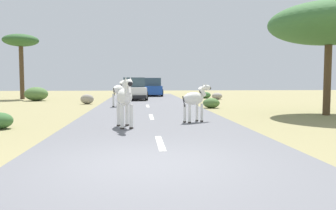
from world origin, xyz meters
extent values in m
plane|color=#8E8456|center=(0.00, 0.00, 0.00)|extent=(90.00, 90.00, 0.00)
cube|color=slate|center=(0.45, 0.00, 0.03)|extent=(6.00, 64.00, 0.05)
cube|color=silver|center=(0.45, 2.00, 0.05)|extent=(0.16, 2.00, 0.01)
cube|color=silver|center=(0.45, 8.00, 0.05)|extent=(0.16, 2.00, 0.01)
cube|color=silver|center=(0.45, 14.00, 0.05)|extent=(0.16, 2.00, 0.01)
cube|color=silver|center=(0.45, 20.00, 0.05)|extent=(0.16, 2.00, 0.01)
cube|color=silver|center=(0.45, 26.00, 0.05)|extent=(0.16, 2.00, 0.01)
ellipsoid|color=silver|center=(-0.54, 4.89, 1.06)|extent=(0.69, 1.22, 0.54)
cylinder|color=silver|center=(-0.60, 4.49, 0.44)|extent=(0.14, 0.14, 0.78)
cylinder|color=#28231E|center=(-0.60, 4.49, 0.08)|extent=(0.16, 0.16, 0.05)
cylinder|color=silver|center=(-0.32, 4.56, 0.44)|extent=(0.14, 0.14, 0.78)
cylinder|color=#28231E|center=(-0.32, 4.56, 0.08)|extent=(0.16, 0.16, 0.05)
cylinder|color=silver|center=(-0.76, 5.23, 0.44)|extent=(0.14, 0.14, 0.78)
cylinder|color=#28231E|center=(-0.76, 5.23, 0.08)|extent=(0.16, 0.16, 0.05)
cylinder|color=silver|center=(-0.47, 5.29, 0.44)|extent=(0.14, 0.14, 0.78)
cylinder|color=#28231E|center=(-0.47, 5.29, 0.08)|extent=(0.16, 0.16, 0.05)
cylinder|color=silver|center=(-0.42, 4.35, 1.34)|extent=(0.29, 0.44, 0.46)
cube|color=black|center=(-0.42, 4.35, 1.43)|extent=(0.12, 0.38, 0.32)
ellipsoid|color=silver|center=(-0.36, 4.09, 1.51)|extent=(0.31, 0.53, 0.25)
ellipsoid|color=black|center=(-0.32, 3.90, 1.49)|extent=(0.18, 0.20, 0.15)
cone|color=silver|center=(-0.46, 4.20, 1.64)|extent=(0.11, 0.11, 0.15)
cone|color=silver|center=(-0.32, 4.23, 1.64)|extent=(0.11, 0.11, 0.15)
cylinder|color=black|center=(-0.66, 5.45, 0.96)|extent=(0.07, 0.17, 0.46)
ellipsoid|color=silver|center=(-1.27, 13.85, 1.04)|extent=(0.84, 1.21, 0.53)
cylinder|color=silver|center=(-1.00, 14.14, 0.43)|extent=(0.15, 0.15, 0.76)
cylinder|color=#28231E|center=(-1.00, 14.14, 0.08)|extent=(0.17, 0.17, 0.05)
cylinder|color=silver|center=(-1.27, 14.24, 0.43)|extent=(0.15, 0.15, 0.76)
cylinder|color=#28231E|center=(-1.27, 14.24, 0.08)|extent=(0.17, 0.17, 0.05)
cylinder|color=silver|center=(-1.28, 13.46, 0.43)|extent=(0.15, 0.15, 0.76)
cylinder|color=#28231E|center=(-1.28, 13.46, 0.08)|extent=(0.17, 0.17, 0.05)
cylinder|color=silver|center=(-1.54, 13.57, 0.43)|extent=(0.15, 0.15, 0.76)
cylinder|color=#28231E|center=(-1.54, 13.57, 0.08)|extent=(0.17, 0.17, 0.05)
cylinder|color=silver|center=(-1.07, 14.35, 1.31)|extent=(0.34, 0.45, 0.45)
cube|color=black|center=(-1.07, 14.35, 1.40)|extent=(0.18, 0.36, 0.31)
ellipsoid|color=silver|center=(-0.97, 14.59, 1.48)|extent=(0.37, 0.53, 0.24)
ellipsoid|color=black|center=(-0.90, 14.77, 1.46)|extent=(0.20, 0.21, 0.15)
cone|color=silver|center=(-0.95, 14.45, 1.60)|extent=(0.12, 0.12, 0.14)
cone|color=silver|center=(-1.08, 14.50, 1.60)|extent=(0.12, 0.12, 0.14)
cylinder|color=black|center=(-1.48, 13.33, 0.94)|extent=(0.10, 0.16, 0.45)
ellipsoid|color=silver|center=(1.94, 6.12, 0.92)|extent=(1.03, 0.91, 0.47)
cylinder|color=silver|center=(2.27, 6.21, 0.39)|extent=(0.14, 0.14, 0.67)
cylinder|color=#28231E|center=(2.27, 6.21, 0.07)|extent=(0.16, 0.16, 0.04)
cylinder|color=silver|center=(2.12, 6.41, 0.39)|extent=(0.14, 0.14, 0.67)
cylinder|color=#28231E|center=(2.12, 6.41, 0.07)|extent=(0.16, 0.16, 0.04)
cylinder|color=silver|center=(1.75, 5.82, 0.39)|extent=(0.14, 0.14, 0.67)
cylinder|color=#28231E|center=(1.75, 5.82, 0.07)|extent=(0.16, 0.16, 0.04)
cylinder|color=silver|center=(1.60, 6.02, 0.39)|extent=(0.14, 0.14, 0.67)
cylinder|color=#28231E|center=(1.60, 6.02, 0.07)|extent=(0.16, 0.16, 0.04)
cylinder|color=silver|center=(2.32, 6.40, 1.16)|extent=(0.39, 0.36, 0.40)
cube|color=black|center=(2.32, 6.40, 1.25)|extent=(0.28, 0.22, 0.27)
ellipsoid|color=silver|center=(2.50, 6.54, 1.31)|extent=(0.45, 0.40, 0.22)
ellipsoid|color=black|center=(2.64, 6.64, 1.30)|extent=(0.20, 0.19, 0.13)
cone|color=silver|center=(2.45, 6.42, 1.42)|extent=(0.11, 0.11, 0.13)
cone|color=silver|center=(2.38, 6.52, 1.42)|extent=(0.11, 0.11, 0.13)
cylinder|color=black|center=(1.54, 5.82, 0.83)|extent=(0.13, 0.11, 0.40)
cube|color=white|center=(-0.48, 20.99, 0.63)|extent=(2.04, 4.30, 0.80)
cube|color=#334751|center=(-0.49, 21.19, 1.41)|extent=(1.76, 2.29, 0.76)
cube|color=black|center=(-0.36, 18.83, 0.36)|extent=(1.72, 0.26, 0.24)
cylinder|color=black|center=(-1.30, 19.59, 0.39)|extent=(0.26, 0.69, 0.68)
cylinder|color=black|center=(0.49, 19.69, 0.39)|extent=(0.26, 0.69, 0.68)
cylinder|color=black|center=(-1.46, 22.29, 0.39)|extent=(0.26, 0.69, 0.68)
cylinder|color=black|center=(0.34, 22.39, 0.39)|extent=(0.26, 0.69, 0.68)
cube|color=#1E479E|center=(1.16, 27.10, 0.63)|extent=(1.88, 4.23, 0.80)
cube|color=#334751|center=(1.16, 26.90, 1.41)|extent=(1.68, 2.23, 0.76)
cube|color=black|center=(1.12, 29.26, 0.36)|extent=(1.71, 0.19, 0.24)
cylinder|color=black|center=(2.03, 28.46, 0.39)|extent=(0.23, 0.68, 0.68)
cylinder|color=black|center=(0.23, 28.43, 0.39)|extent=(0.23, 0.68, 0.68)
cylinder|color=black|center=(2.08, 25.76, 0.39)|extent=(0.23, 0.68, 0.68)
cylinder|color=black|center=(0.28, 25.73, 0.39)|extent=(0.23, 0.68, 0.68)
cylinder|color=#4C3823|center=(8.48, 8.59, 1.59)|extent=(0.33, 0.33, 3.19)
ellipsoid|color=#386633|center=(8.48, 8.59, 4.13)|extent=(5.38, 5.38, 1.88)
cylinder|color=#4C3823|center=(-9.80, 23.27, 2.19)|extent=(0.36, 0.36, 4.37)
ellipsoid|color=#2D5628|center=(-9.80, 23.27, 4.88)|extent=(2.87, 2.87, 1.00)
ellipsoid|color=#386633|center=(5.71, 23.07, 0.28)|extent=(0.92, 0.83, 0.55)
ellipsoid|color=#4C7038|center=(4.05, 12.87, 0.29)|extent=(0.96, 0.86, 0.57)
ellipsoid|color=#4C7038|center=(-7.92, 20.68, 0.53)|extent=(1.75, 1.58, 1.05)
ellipsoid|color=gray|center=(6.34, 21.39, 0.27)|extent=(0.86, 0.84, 0.55)
ellipsoid|color=gray|center=(-3.50, 16.74, 0.33)|extent=(0.87, 0.61, 0.65)
camera|label=1|loc=(-0.07, -6.40, 1.61)|focal=36.75mm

